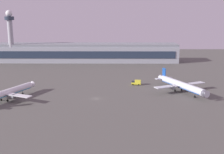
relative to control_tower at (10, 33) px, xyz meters
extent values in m
plane|color=#56544F|center=(80.50, -108.27, -26.07)|extent=(416.00, 416.00, 0.00)
cube|color=#9EA3AD|center=(63.58, 8.01, -19.07)|extent=(165.19, 22.00, 14.00)
cube|color=#263347|center=(63.58, -3.19, -18.37)|extent=(158.59, 0.40, 6.16)
cube|color=gray|center=(63.58, 8.01, -10.87)|extent=(165.19, 19.80, 2.40)
cylinder|color=#A8A8B2|center=(0.00, 0.00, -7.44)|extent=(4.40, 4.40, 37.26)
cylinder|color=#2D3847|center=(0.00, 0.00, 12.68)|extent=(8.00, 8.00, 3.00)
sphere|color=silver|center=(0.00, 0.00, 16.70)|extent=(5.60, 5.60, 5.60)
cylinder|color=white|center=(35.79, -110.95, -22.19)|extent=(17.27, 32.54, 3.60)
cone|color=white|center=(43.25, -94.39, -22.19)|extent=(4.05, 3.47, 3.42)
cube|color=white|center=(35.40, -111.82, -22.38)|extent=(29.17, 15.89, 0.33)
cylinder|color=slate|center=(40.15, -113.95, -23.04)|extent=(3.30, 3.96, 2.08)
cube|color=#1984B2|center=(35.79, -110.95, -23.18)|extent=(15.82, 29.91, 0.34)
cylinder|color=#333338|center=(40.27, -101.01, -23.87)|extent=(0.26, 0.26, 3.36)
cylinder|color=black|center=(40.27, -101.01, -25.55)|extent=(0.77, 1.10, 1.04)
cylinder|color=#333338|center=(32.92, -112.26, -23.87)|extent=(0.26, 0.26, 3.36)
cylinder|color=black|center=(32.92, -112.26, -25.55)|extent=(0.77, 1.10, 1.04)
cylinder|color=#333338|center=(36.72, -113.97, -23.87)|extent=(0.26, 0.26, 3.36)
cylinder|color=black|center=(36.72, -113.97, -25.55)|extent=(0.77, 1.10, 1.04)
cylinder|color=silver|center=(127.28, -95.43, -21.94)|extent=(18.43, 34.61, 3.83)
cone|color=silver|center=(135.25, -113.05, -21.94)|extent=(4.31, 3.70, 3.64)
cone|color=silver|center=(119.23, -77.63, -21.94)|extent=(4.30, 3.99, 3.44)
cube|color=silver|center=(126.87, -94.52, -22.14)|extent=(31.03, 16.95, 0.35)
cube|color=silver|center=(120.02, -79.37, -21.74)|extent=(11.09, 6.77, 0.35)
cube|color=#19479E|center=(120.14, -79.65, -18.67)|extent=(1.60, 3.06, 6.55)
cylinder|color=slate|center=(131.91, -92.23, -22.85)|extent=(3.51, 4.22, 2.22)
cylinder|color=slate|center=(121.82, -96.80, -22.85)|extent=(3.51, 4.22, 2.22)
cube|color=#19479E|center=(127.28, -95.43, -22.99)|extent=(16.89, 31.81, 0.36)
cylinder|color=#333338|center=(132.06, -106.01, -23.73)|extent=(0.28, 0.28, 3.58)
cylinder|color=black|center=(132.06, -106.01, -25.52)|extent=(0.82, 1.18, 1.11)
cylinder|color=#333338|center=(128.26, -92.23, -23.73)|extent=(0.28, 0.28, 3.58)
cylinder|color=black|center=(128.26, -92.23, -25.52)|extent=(0.82, 1.18, 1.11)
cylinder|color=#333338|center=(124.22, -94.05, -23.73)|extent=(0.28, 0.28, 3.58)
cylinder|color=black|center=(124.22, -94.05, -25.52)|extent=(0.82, 1.18, 1.11)
cube|color=yellow|center=(101.94, -78.75, -25.02)|extent=(3.08, 2.78, 1.20)
cube|color=#1E232D|center=(101.94, -78.75, -24.07)|extent=(2.72, 2.54, 0.70)
cube|color=yellow|center=(104.39, -79.12, -24.32)|extent=(3.90, 2.81, 2.60)
cylinder|color=black|center=(101.41, -79.73, -25.62)|extent=(0.93, 0.43, 0.90)
cylinder|color=black|center=(101.72, -77.66, -25.62)|extent=(0.93, 0.43, 0.90)
cylinder|color=black|center=(104.89, -80.25, -25.62)|extent=(0.93, 0.43, 0.90)
cylinder|color=black|center=(105.20, -78.18, -25.62)|extent=(0.93, 0.43, 0.90)
camera|label=1|loc=(89.98, -251.85, 17.36)|focal=46.49mm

